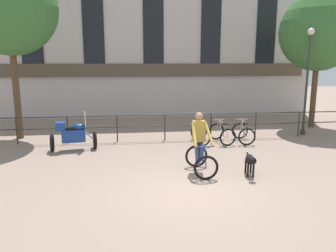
{
  "coord_description": "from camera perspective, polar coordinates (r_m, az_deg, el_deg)",
  "views": [
    {
      "loc": [
        -1.41,
        -7.44,
        3.15
      ],
      "look_at": [
        -0.16,
        2.86,
        1.05
      ],
      "focal_mm": 35.0,
      "sensor_mm": 36.0,
      "label": 1
    }
  ],
  "objects": [
    {
      "name": "canal_railing",
      "position": [
        12.95,
        -0.55,
        0.57
      ],
      "size": [
        15.05,
        0.05,
        1.05
      ],
      "color": "#2D2B28",
      "rests_on": "ground_plane"
    },
    {
      "name": "parked_bicycle_mid_right",
      "position": [
        13.07,
        12.98,
        -1.19
      ],
      "size": [
        0.75,
        1.16,
        0.86
      ],
      "rotation": [
        0.0,
        0.0,
        3.06
      ],
      "color": "black",
      "rests_on": "ground_plane"
    },
    {
      "name": "tree_canalside_left",
      "position": [
        14.54,
        -26.02,
        18.13
      ],
      "size": [
        3.69,
        3.69,
        6.98
      ],
      "color": "brown",
      "rests_on": "ground_plane"
    },
    {
      "name": "dog",
      "position": [
        9.3,
        14.16,
        -5.87
      ],
      "size": [
        0.31,
        0.91,
        0.62
      ],
      "rotation": [
        0.0,
        0.0,
        -0.16
      ],
      "color": "black",
      "rests_on": "ground_plane"
    },
    {
      "name": "parked_motorcycle",
      "position": [
        12.02,
        -16.2,
        -1.45
      ],
      "size": [
        1.66,
        0.86,
        1.35
      ],
      "rotation": [
        0.0,
        0.0,
        1.73
      ],
      "color": "black",
      "rests_on": "ground_plane"
    },
    {
      "name": "parked_bicycle_mid_left",
      "position": [
        12.81,
        9.37,
        -1.3
      ],
      "size": [
        0.82,
        1.2,
        0.86
      ],
      "rotation": [
        0.0,
        0.0,
        3.29
      ],
      "color": "black",
      "rests_on": "ground_plane"
    },
    {
      "name": "building_facade",
      "position": [
        18.53,
        -2.64,
        15.62
      ],
      "size": [
        18.0,
        0.72,
        9.05
      ],
      "color": "beige",
      "rests_on": "ground_plane"
    },
    {
      "name": "parked_bicycle_near_lamp",
      "position": [
        12.59,
        5.62,
        -1.42
      ],
      "size": [
        0.78,
        1.18,
        0.86
      ],
      "rotation": [
        0.0,
        0.0,
        3.03
      ],
      "color": "black",
      "rests_on": "ground_plane"
    },
    {
      "name": "ground_plane",
      "position": [
        8.2,
        3.57,
        -11.17
      ],
      "size": [
        60.0,
        60.0,
        0.0
      ],
      "primitive_type": "plane",
      "color": "gray"
    },
    {
      "name": "cyclist_with_bike",
      "position": [
        9.32,
        5.6,
        -3.45
      ],
      "size": [
        0.72,
        1.19,
        1.7
      ],
      "rotation": [
        0.0,
        0.0,
        0.03
      ],
      "color": "black",
      "rests_on": "ground_plane"
    },
    {
      "name": "street_lamp",
      "position": [
        14.89,
        23.1,
        7.95
      ],
      "size": [
        0.28,
        0.28,
        4.41
      ],
      "color": "#2D382D",
      "rests_on": "ground_plane"
    },
    {
      "name": "tree_canalside_right",
      "position": [
        16.85,
        24.83,
        14.66
      ],
      "size": [
        3.55,
        3.55,
        6.18
      ],
      "color": "brown",
      "rests_on": "ground_plane"
    }
  ]
}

